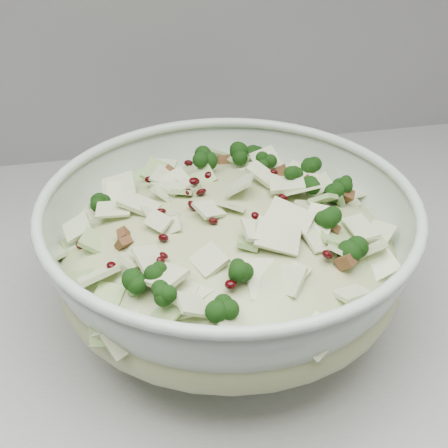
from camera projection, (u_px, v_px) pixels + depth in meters
The scene contains 2 objects.
mixing_bowl at pixel (229, 257), 0.59m from camera, with size 0.42×0.42×0.14m.
salad at pixel (229, 238), 0.58m from camera, with size 0.40×0.40×0.14m.
Camera 1 is at (0.21, 1.14, 1.33)m, focal length 50.00 mm.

